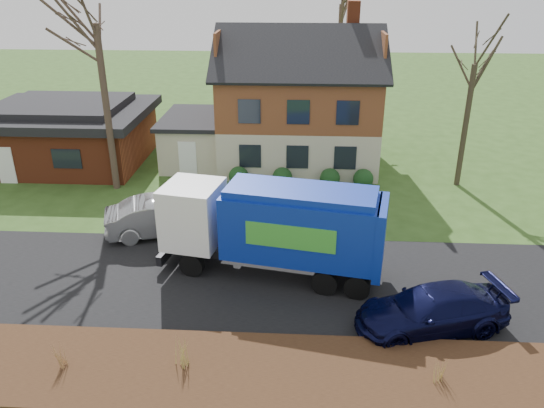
{
  "coord_description": "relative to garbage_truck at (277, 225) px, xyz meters",
  "views": [
    {
      "loc": [
        2.16,
        -17.3,
        11.04
      ],
      "look_at": [
        1.04,
        2.5,
        2.12
      ],
      "focal_mm": 35.0,
      "sensor_mm": 36.0,
      "label": 1
    }
  ],
  "objects": [
    {
      "name": "ranch_house",
      "position": [
        -13.33,
        12.41,
        -0.31
      ],
      "size": [
        9.8,
        8.2,
        3.7
      ],
      "color": "brown",
      "rests_on": "ground"
    },
    {
      "name": "main_house",
      "position": [
        0.16,
        13.32,
        1.9
      ],
      "size": [
        12.95,
        8.95,
        9.26
      ],
      "color": "beige",
      "rests_on": "ground"
    },
    {
      "name": "road",
      "position": [
        -1.33,
        -0.59,
        -2.11
      ],
      "size": [
        80.0,
        7.0,
        0.02
      ],
      "primitive_type": "cube",
      "color": "black",
      "rests_on": "ground"
    },
    {
      "name": "tree_front_east",
      "position": [
        9.51,
        9.85,
        5.47
      ],
      "size": [
        3.36,
        3.36,
        9.34
      ],
      "color": "#383021",
      "rests_on": "ground"
    },
    {
      "name": "grass_clump_mid",
      "position": [
        -2.45,
        -5.69,
        -1.33
      ],
      "size": [
        0.35,
        0.29,
        0.99
      ],
      "color": "#AA964B",
      "rests_on": "mulch_verge"
    },
    {
      "name": "grass_clump_east",
      "position": [
        4.87,
        -5.98,
        -1.45
      ],
      "size": [
        0.3,
        0.25,
        0.76
      ],
      "color": "tan",
      "rests_on": "mulch_verge"
    },
    {
      "name": "ground",
      "position": [
        -1.33,
        -0.59,
        -2.12
      ],
      "size": [
        120.0,
        120.0,
        0.0
      ],
      "primitive_type": "plane",
      "color": "#2C4918",
      "rests_on": "ground"
    },
    {
      "name": "mulch_verge",
      "position": [
        -1.33,
        -5.89,
        -1.97
      ],
      "size": [
        80.0,
        3.5,
        0.3
      ],
      "primitive_type": "cube",
      "color": "black",
      "rests_on": "ground"
    },
    {
      "name": "garbage_truck",
      "position": [
        0.0,
        0.0,
        0.0
      ],
      "size": [
        8.88,
        3.89,
        3.69
      ],
      "rotation": [
        0.0,
        0.0,
        -0.19
      ],
      "color": "black",
      "rests_on": "ground"
    },
    {
      "name": "grass_clump_west",
      "position": [
        -6.09,
        -6.02,
        -1.39
      ],
      "size": [
        0.33,
        0.27,
        0.86
      ],
      "color": "#A07646",
      "rests_on": "mulch_verge"
    },
    {
      "name": "silver_sedan",
      "position": [
        -5.17,
        3.14,
        -1.28
      ],
      "size": [
        5.45,
        3.27,
        1.7
      ],
      "primitive_type": "imported",
      "rotation": [
        0.0,
        0.0,
        1.88
      ],
      "color": "#9A9DA1",
      "rests_on": "ground"
    },
    {
      "name": "navy_wagon",
      "position": [
        5.26,
        -3.2,
        -1.39
      ],
      "size": [
        5.44,
        3.33,
        1.47
      ],
      "primitive_type": "imported",
      "rotation": [
        0.0,
        0.0,
        -1.3
      ],
      "color": "black",
      "rests_on": "ground"
    }
  ]
}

